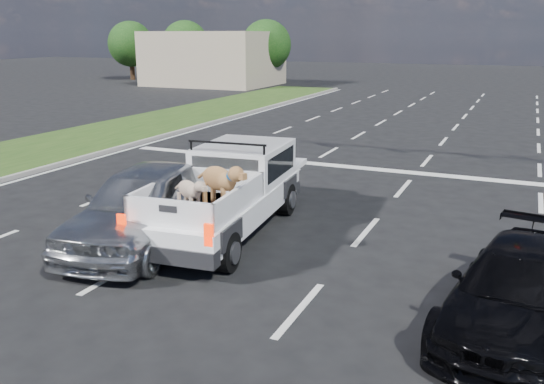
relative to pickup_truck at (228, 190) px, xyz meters
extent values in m
plane|color=black|center=(1.02, -2.88, -0.91)|extent=(160.00, 160.00, 0.00)
cube|color=silver|center=(-4.23, 3.12, -0.90)|extent=(0.12, 60.00, 0.01)
cube|color=silver|center=(-0.73, 3.12, -0.90)|extent=(0.12, 60.00, 0.01)
cube|color=silver|center=(2.77, 3.12, -0.90)|extent=(0.12, 60.00, 0.01)
cube|color=silver|center=(6.27, 3.12, -0.90)|extent=(0.12, 60.00, 0.01)
cube|color=silver|center=(-7.78, 3.12, -0.90)|extent=(0.15, 60.00, 0.01)
cube|color=silver|center=(1.02, 7.12, -0.90)|extent=(17.00, 0.45, 0.01)
cube|color=gray|center=(-8.03, 3.12, -0.84)|extent=(0.15, 60.00, 0.14)
cube|color=tan|center=(-18.98, 33.12, 1.29)|extent=(10.00, 8.00, 4.40)
cylinder|color=#332114|center=(-28.98, 35.12, 0.17)|extent=(0.44, 0.44, 2.16)
sphere|color=#103A0F|center=(-28.98, 35.12, 2.39)|extent=(4.20, 4.20, 4.20)
cylinder|color=#332114|center=(-22.98, 35.12, 0.17)|extent=(0.44, 0.44, 2.16)
sphere|color=#103A0F|center=(-22.98, 35.12, 2.39)|extent=(4.20, 4.20, 4.20)
cylinder|color=#332114|center=(-14.98, 35.12, 0.17)|extent=(0.44, 0.44, 2.16)
sphere|color=#103A0F|center=(-14.98, 35.12, 2.39)|extent=(4.20, 4.20, 4.20)
cylinder|color=black|center=(-0.67, -2.15, -0.54)|extent=(0.34, 0.76, 0.74)
cylinder|color=black|center=(1.03, -2.00, -0.54)|extent=(0.34, 0.76, 0.74)
cylinder|color=black|center=(-1.00, 1.44, -0.54)|extent=(0.34, 0.76, 0.74)
cylinder|color=black|center=(0.69, 1.60, -0.54)|extent=(0.34, 0.76, 0.74)
cube|color=white|center=(0.01, -0.23, -0.26)|extent=(2.33, 5.33, 0.51)
cube|color=white|center=(-0.11, 0.99, 0.41)|extent=(2.00, 2.41, 0.84)
cube|color=black|center=(0.00, -0.12, 0.44)|extent=(1.51, 0.17, 0.61)
cylinder|color=black|center=(-0.02, 0.02, 1.03)|extent=(1.76, 0.21, 0.05)
cube|color=black|center=(0.11, -1.37, -0.04)|extent=(1.96, 2.64, 0.06)
cube|color=white|center=(-0.71, -1.45, 0.24)|extent=(0.31, 2.49, 0.51)
cube|color=white|center=(0.94, -1.29, 0.24)|extent=(0.31, 2.49, 0.51)
cube|color=white|center=(0.23, -2.57, 0.24)|extent=(1.74, 0.24, 0.51)
cube|color=red|center=(-0.58, -2.85, 0.02)|extent=(0.16, 0.07, 0.39)
cube|color=red|center=(1.07, -2.70, 0.02)|extent=(0.16, 0.07, 0.39)
cube|color=black|center=(0.24, -2.71, -0.44)|extent=(1.89, 0.47, 0.29)
imported|color=#B3B6BB|center=(-1.18, -1.36, -0.09)|extent=(2.66, 5.04, 1.63)
imported|color=black|center=(5.86, -2.19, -0.30)|extent=(2.39, 4.43, 1.22)
camera|label=1|loc=(5.67, -10.51, 3.23)|focal=38.00mm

